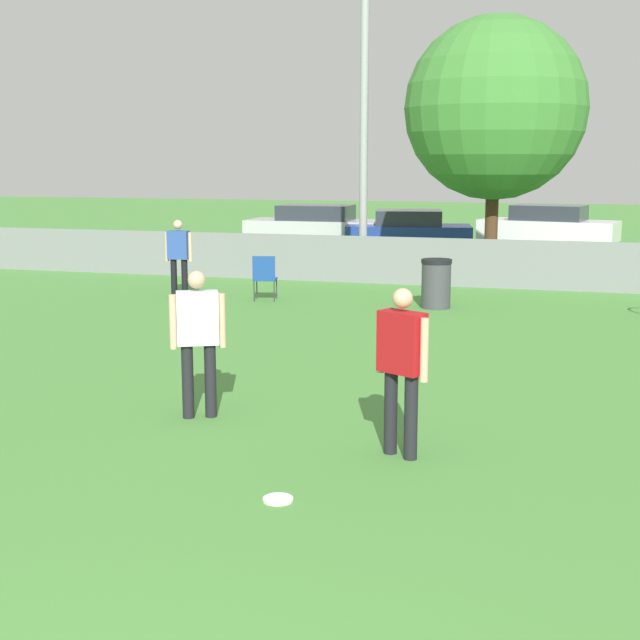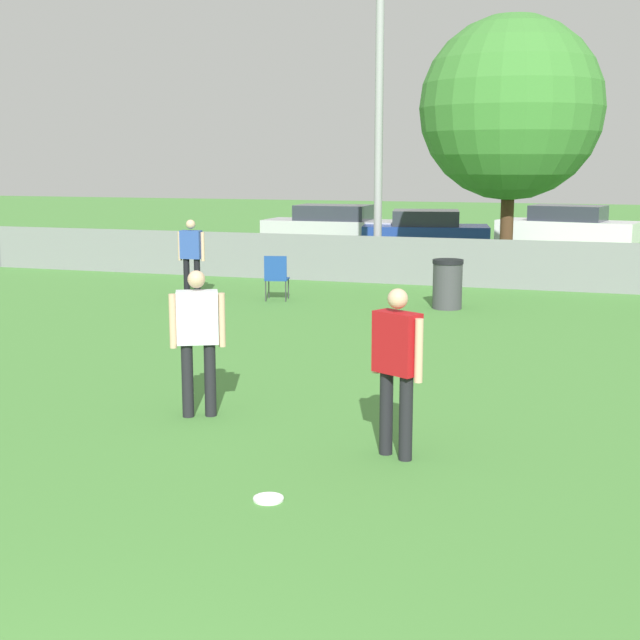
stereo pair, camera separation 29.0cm
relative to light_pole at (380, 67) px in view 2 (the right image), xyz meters
The scene contains 12 objects.
fence_backline 5.67m from the light_pole, 23.44° to the right, with size 26.70×0.07×1.21m.
light_pole is the anchor object (origin of this frame).
tree_near_pole 3.31m from the light_pole, 14.75° to the left, with size 4.39×4.39×6.26m.
player_thrower_red 14.43m from the light_pole, 74.82° to the right, with size 0.55×0.41×1.64m.
player_receiver_white 13.38m from the light_pole, 84.52° to the right, with size 0.56×0.40×1.64m.
spectator_in_blue 6.80m from the light_pole, 121.35° to the right, with size 0.59×0.25×1.62m.
frisbee_disc 15.88m from the light_pole, 79.03° to the right, with size 0.26×0.26×0.03m.
folding_chair_sideline 6.50m from the light_pole, 101.63° to the right, with size 0.55×0.55×0.93m.
trash_bin 6.87m from the light_pole, 60.34° to the right, with size 0.59×0.59×0.95m.
parked_car_silver 9.03m from the light_pole, 115.19° to the left, with size 4.61×1.79×1.37m.
parked_car_blue 7.68m from the light_pole, 90.50° to the left, with size 4.19×2.56×1.30m.
parked_car_white 10.88m from the light_pole, 65.55° to the left, with size 4.67×2.56×1.38m.
Camera 2 is at (2.30, -2.04, 2.82)m, focal length 50.00 mm.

